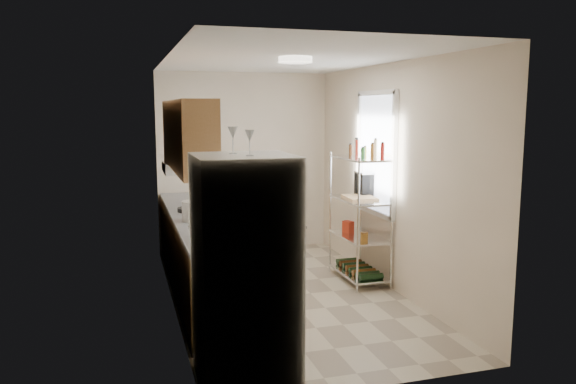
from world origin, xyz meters
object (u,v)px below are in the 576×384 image
at_px(refrigerator, 245,271).
at_px(rice_cooker, 194,211).
at_px(cutting_board, 360,198).
at_px(espresso_machine, 364,184).
at_px(frying_pan_large, 189,210).

relative_size(refrigerator, rice_cooker, 6.70).
distance_m(cutting_board, espresso_machine, 0.28).
xyz_separation_m(refrigerator, cutting_board, (1.87, 2.14, 0.15)).
distance_m(refrigerator, espresso_machine, 3.10).
distance_m(refrigerator, rice_cooker, 1.94).
relative_size(rice_cooker, cutting_board, 0.61).
xyz_separation_m(cutting_board, espresso_machine, (0.15, 0.20, 0.13)).
height_order(refrigerator, rice_cooker, refrigerator).
xyz_separation_m(rice_cooker, espresso_machine, (2.16, 0.41, 0.15)).
distance_m(frying_pan_large, espresso_machine, 2.16).
bearing_deg(espresso_machine, frying_pan_large, 176.98).
xyz_separation_m(frying_pan_large, cutting_board, (2.00, -0.33, 0.10)).
relative_size(rice_cooker, espresso_machine, 0.88).
height_order(frying_pan_large, espresso_machine, espresso_machine).
height_order(rice_cooker, cutting_board, rice_cooker).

